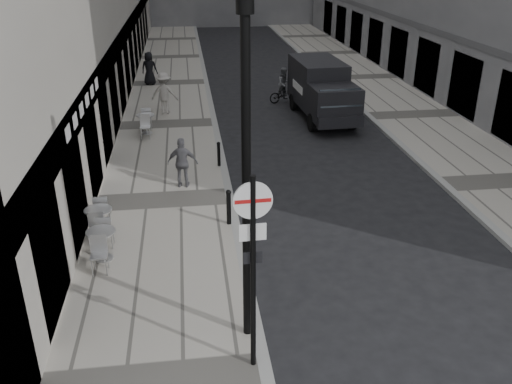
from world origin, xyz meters
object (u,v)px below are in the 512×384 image
sign_post (253,251)px  cyclist (284,89)px  lamppost (246,165)px  panel_van (321,88)px

sign_post → cyclist: size_ratio=2.21×
lamppost → cyclist: (3.85, 17.29, -3.04)m
sign_post → panel_van: bearing=69.8°
lamppost → panel_van: bearing=70.9°
cyclist → sign_post: bearing=-119.5°
lamppost → panel_van: 15.47m
panel_van → sign_post: bearing=-110.5°
sign_post → cyclist: sign_post is taller
lamppost → cyclist: size_ratio=3.78×
sign_post → panel_van: 16.19m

